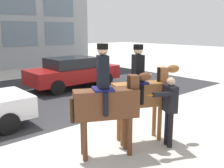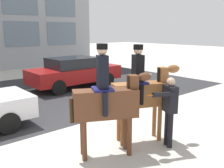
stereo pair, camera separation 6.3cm
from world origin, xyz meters
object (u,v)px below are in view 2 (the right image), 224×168
mounted_horse_companion (141,91)px  street_car_far_lane (74,72)px  pedestrian_bystander (169,107)px  mounted_horse_lead (107,100)px

mounted_horse_companion → street_car_far_lane: size_ratio=0.54×
pedestrian_bystander → street_car_far_lane: size_ratio=0.38×
mounted_horse_lead → pedestrian_bystander: mounted_horse_lead is taller
street_car_far_lane → mounted_horse_companion: bearing=-107.8°
street_car_far_lane → pedestrian_bystander: bearing=-104.2°
mounted_horse_lead → pedestrian_bystander: bearing=1.8°
pedestrian_bystander → street_car_far_lane: 7.36m
mounted_horse_companion → street_car_far_lane: (2.07, 6.45, -0.51)m
mounted_horse_companion → pedestrian_bystander: 0.78m
mounted_horse_lead → pedestrian_bystander: (1.40, -0.65, -0.28)m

